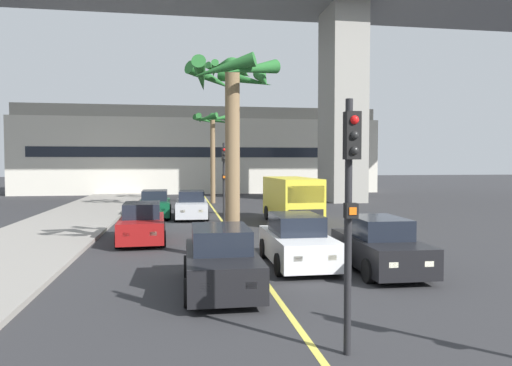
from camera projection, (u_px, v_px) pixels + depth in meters
name	position (u px, v px, depth m)	size (l,w,h in m)	color
lane_stripe_center	(225.00, 225.00, 23.97)	(0.14, 56.00, 0.01)	#DBCC4C
bridge_overpass	(226.00, 0.00, 36.43)	(61.95, 8.00, 19.74)	slate
pier_building_backdrop	(201.00, 152.00, 50.70)	(36.73, 8.04, 8.79)	beige
car_queue_front	(142.00, 224.00, 18.77)	(1.96, 4.16, 1.56)	maroon
car_queue_second	(155.00, 205.00, 27.14)	(1.88, 4.12, 1.56)	#0C4728
car_queue_third	(379.00, 246.00, 13.79)	(1.93, 4.15, 1.56)	black
car_queue_fourth	(297.00, 242.00, 14.55)	(1.86, 4.11, 1.56)	white
car_queue_fifth	(221.00, 261.00, 11.72)	(1.86, 4.11, 1.56)	black
car_queue_sixth	(192.00, 206.00, 26.62)	(1.91, 4.14, 1.56)	#B7BABF
delivery_van	(292.00, 198.00, 24.76)	(2.28, 5.30, 2.36)	yellow
traffic_light_median_near	(350.00, 191.00, 7.61)	(0.24, 0.37, 4.20)	black
traffic_light_median_far	(224.00, 171.00, 25.01)	(0.24, 0.37, 4.20)	black
palm_tree_near_median	(233.00, 107.00, 15.08)	(3.05, 3.14, 6.51)	brown
palm_tree_mid_median	(212.00, 130.00, 36.43)	(3.04, 3.18, 6.99)	brown
palm_tree_far_median	(229.00, 92.00, 28.55)	(3.00, 3.00, 9.30)	brown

